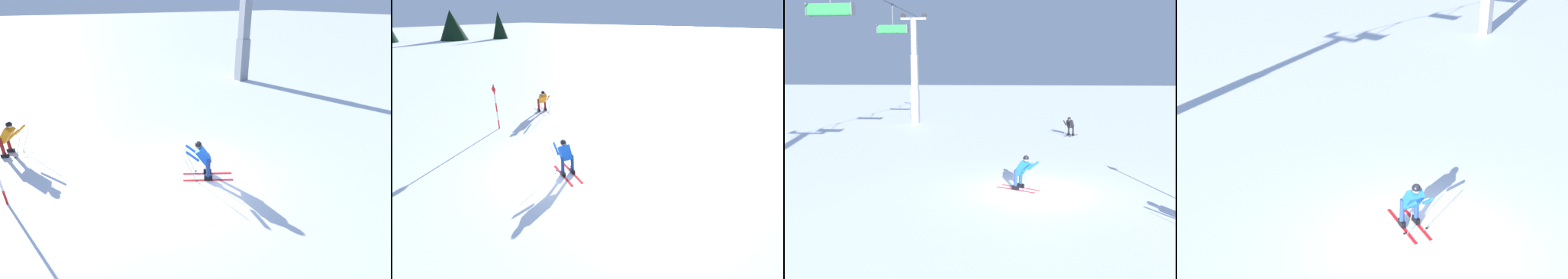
% 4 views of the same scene
% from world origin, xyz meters
% --- Properties ---
extents(ground_plane, '(260.00, 260.00, 0.00)m').
position_xyz_m(ground_plane, '(0.00, 0.00, 0.00)').
color(ground_plane, white).
extents(skier_carving_main, '(1.33, 1.76, 1.53)m').
position_xyz_m(skier_carving_main, '(0.26, 0.51, 0.80)').
color(skier_carving_main, red).
rests_on(skier_carving_main, ground_plane).
extents(lift_tower_far, '(0.65, 2.32, 9.62)m').
position_xyz_m(lift_tower_far, '(22.52, 10.20, 4.05)').
color(lift_tower_far, gray).
rests_on(lift_tower_far, ground_plane).
extents(chairlift_seat_second, '(0.61, 2.39, 2.13)m').
position_xyz_m(chairlift_seat_second, '(5.19, 10.20, 7.70)').
color(chairlift_seat_second, black).
extents(chairlift_seat_middle, '(0.61, 2.29, 2.13)m').
position_xyz_m(chairlift_seat_middle, '(16.05, 10.20, 7.70)').
color(chairlift_seat_middle, black).
extents(skier_distant_uphill, '(1.68, 1.27, 1.52)m').
position_xyz_m(skier_distant_uphill, '(15.63, -2.80, 0.79)').
color(skier_distant_uphill, black).
rests_on(skier_distant_uphill, ground_plane).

